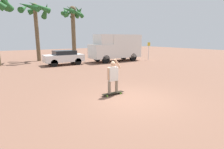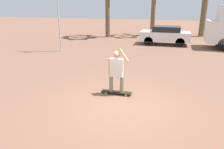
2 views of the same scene
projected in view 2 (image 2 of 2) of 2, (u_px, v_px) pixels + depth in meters
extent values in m
plane|color=brown|center=(120.00, 106.00, 7.16)|extent=(80.00, 80.00, 0.00)
cube|color=black|center=(116.00, 92.00, 8.08)|extent=(1.13, 0.25, 0.02)
cylinder|color=#66C633|center=(106.00, 93.00, 8.10)|extent=(0.08, 0.03, 0.08)
cylinder|color=#66C633|center=(107.00, 91.00, 8.29)|extent=(0.08, 0.03, 0.08)
cylinder|color=#66C633|center=(126.00, 95.00, 7.90)|extent=(0.08, 0.03, 0.08)
cylinder|color=#66C633|center=(127.00, 93.00, 8.09)|extent=(0.08, 0.03, 0.08)
cylinder|color=gray|center=(111.00, 84.00, 8.04)|extent=(0.14, 0.14, 0.60)
cylinder|color=gray|center=(122.00, 85.00, 7.93)|extent=(0.14, 0.14, 0.60)
cube|color=silver|center=(117.00, 68.00, 7.79)|extent=(0.45, 0.22, 0.65)
sphere|color=tan|center=(117.00, 54.00, 7.64)|extent=(0.24, 0.24, 0.24)
cylinder|color=tan|center=(110.00, 66.00, 7.84)|extent=(0.09, 0.09, 0.58)
cylinder|color=tan|center=(124.00, 55.00, 7.57)|extent=(0.37, 0.09, 0.48)
cylinder|color=black|center=(224.00, 44.00, 15.36)|extent=(0.91, 0.28, 0.91)
cylinder|color=black|center=(220.00, 40.00, 17.12)|extent=(0.91, 0.28, 0.91)
cube|color=white|center=(222.00, 31.00, 16.02)|extent=(2.17, 2.21, 1.58)
cube|color=black|center=(216.00, 27.00, 16.03)|extent=(0.04, 1.88, 0.79)
cylinder|color=black|center=(149.00, 41.00, 17.34)|extent=(0.70, 0.22, 0.70)
cylinder|color=black|center=(151.00, 38.00, 18.81)|extent=(0.70, 0.22, 0.70)
cylinder|color=black|center=(180.00, 42.00, 16.72)|extent=(0.70, 0.22, 0.70)
cylinder|color=black|center=(180.00, 39.00, 18.19)|extent=(0.70, 0.22, 0.70)
cube|color=white|center=(165.00, 36.00, 17.66)|extent=(3.88, 1.83, 0.70)
cube|color=black|center=(167.00, 29.00, 17.46)|extent=(2.13, 1.61, 0.42)
cylinder|color=brown|center=(205.00, 3.00, 21.25)|extent=(0.55, 0.55, 6.48)
cylinder|color=brown|center=(154.00, 4.00, 21.73)|extent=(0.44, 0.44, 6.29)
cylinder|color=brown|center=(108.00, 3.00, 20.86)|extent=(0.44, 0.44, 6.56)
cylinder|color=#B7B7BC|center=(58.00, 6.00, 14.42)|extent=(0.09, 0.09, 6.05)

